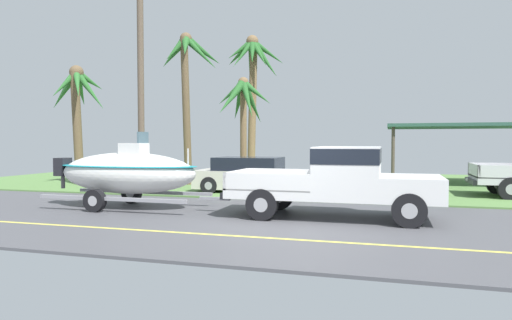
{
  "coord_description": "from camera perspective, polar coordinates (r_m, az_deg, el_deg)",
  "views": [
    {
      "loc": [
        2.4,
        -10.86,
        1.99
      ],
      "look_at": [
        -1.47,
        2.29,
        1.43
      ],
      "focal_mm": 32.24,
      "sensor_mm": 36.0,
      "label": 1
    }
  ],
  "objects": [
    {
      "name": "carport_awning",
      "position": [
        22.76,
        24.3,
        3.7
      ],
      "size": [
        6.54,
        4.52,
        2.75
      ],
      "color": "#4C4238",
      "rests_on": "ground"
    },
    {
      "name": "boat_on_trailer",
      "position": [
        14.23,
        -15.7,
        -1.52
      ],
      "size": [
        5.71,
        2.15,
        2.27
      ],
      "color": "gray",
      "rests_on": "ground"
    },
    {
      "name": "palm_tree_mid",
      "position": [
        20.86,
        -8.51,
        11.17
      ],
      "size": [
        2.94,
        3.26,
        6.78
      ],
      "color": "brown",
      "rests_on": "ground"
    },
    {
      "name": "parked_sedan_near",
      "position": [
        17.66,
        -0.4,
        -1.95
      ],
      "size": [
        4.42,
        1.95,
        1.38
      ],
      "color": "beige",
      "rests_on": "ground"
    },
    {
      "name": "pickup_truck_towing",
      "position": [
        12.12,
        11.17,
        -2.24
      ],
      "size": [
        5.6,
        2.16,
        1.85
      ],
      "color": "silver",
      "rests_on": "ground"
    },
    {
      "name": "palm_tree_near_right",
      "position": [
        19.86,
        -1.63,
        6.86
      ],
      "size": [
        2.6,
        3.03,
        4.75
      ],
      "color": "brown",
      "rests_on": "ground"
    },
    {
      "name": "palm_tree_far_left",
      "position": [
        22.17,
        -21.3,
        7.15
      ],
      "size": [
        3.06,
        3.15,
        5.37
      ],
      "color": "brown",
      "rests_on": "ground"
    },
    {
      "name": "utility_pole",
      "position": [
        18.04,
        -14.11,
        9.94
      ],
      "size": [
        0.24,
        1.8,
        8.5
      ],
      "color": "brown",
      "rests_on": "ground"
    },
    {
      "name": "palm_tree_near_left",
      "position": [
        22.6,
        -0.36,
        11.1
      ],
      "size": [
        3.11,
        2.72,
        7.11
      ],
      "color": "brown",
      "rests_on": "ground"
    },
    {
      "name": "ground",
      "position": [
        19.5,
        9.25,
        -3.59
      ],
      "size": [
        36.0,
        22.0,
        0.11
      ],
      "color": "#4C4C51"
    }
  ]
}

